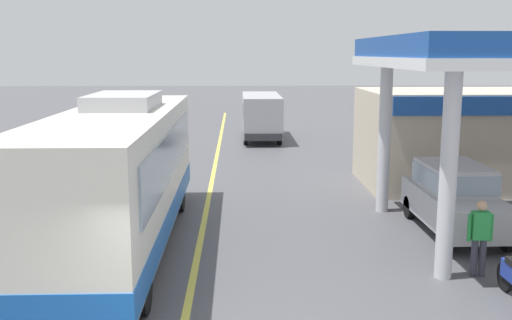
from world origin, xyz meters
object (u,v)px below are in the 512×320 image
Objects in this scene: minibus_opposing_lane at (261,113)px; car_at_pump at (454,195)px; coach_bus_main at (119,178)px; pedestrian_by_shop at (480,234)px.

car_at_pump is at bearing -75.91° from minibus_opposing_lane.
minibus_opposing_lane is (4.19, 18.43, -0.25)m from coach_bus_main.
coach_bus_main is 2.63× the size of car_at_pump.
coach_bus_main is at bearing -102.80° from minibus_opposing_lane.
car_at_pump is 18.06m from minibus_opposing_lane.
car_at_pump is 0.69× the size of minibus_opposing_lane.
coach_bus_main is 18.90m from minibus_opposing_lane.
coach_bus_main is 6.65× the size of pedestrian_by_shop.
pedestrian_by_shop is (-0.60, -3.16, -0.08)m from car_at_pump.
coach_bus_main is at bearing 164.27° from pedestrian_by_shop.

